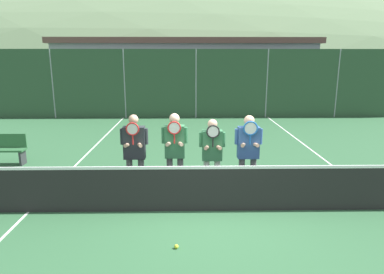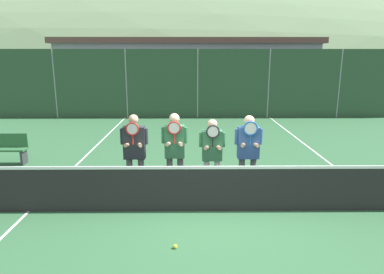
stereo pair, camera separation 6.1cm
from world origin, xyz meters
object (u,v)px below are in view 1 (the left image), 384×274
object	(u,v)px
car_far_left	(85,93)
tennis_ball_on_court	(176,246)
player_rightmost	(248,148)
player_leftmost	(135,150)
car_left_of_center	(179,93)
car_right_of_center	(357,93)
car_center	(270,93)
player_center_left	(175,148)
player_center_right	(212,152)

from	to	relation	value
car_far_left	tennis_ball_on_court	bearing A→B (deg)	-69.07
player_rightmost	player_leftmost	bearing A→B (deg)	-178.99
car_far_left	tennis_ball_on_court	world-z (taller)	car_far_left
player_leftmost	car_left_of_center	bearing A→B (deg)	86.89
car_right_of_center	tennis_ball_on_court	world-z (taller)	car_right_of_center
player_leftmost	car_left_of_center	distance (m)	12.70
car_center	tennis_ball_on_court	xyz separation A→B (m)	(-4.95, -14.56, -0.85)
player_center_left	car_right_of_center	world-z (taller)	player_center_left
tennis_ball_on_court	car_center	bearing A→B (deg)	71.23
player_center_right	car_far_left	xyz separation A→B (m)	(-6.23, 12.35, -0.07)
player_center_left	car_center	size ratio (longest dim) A/B	0.40
car_left_of_center	car_right_of_center	bearing A→B (deg)	-1.07
car_left_of_center	car_center	distance (m)	5.18
player_center_right	car_far_left	size ratio (longest dim) A/B	0.36
player_center_left	player_rightmost	xyz separation A→B (m)	(1.55, 0.00, -0.01)
car_center	car_right_of_center	size ratio (longest dim) A/B	1.05
player_leftmost	player_center_right	xyz separation A→B (m)	(1.63, 0.03, -0.06)
player_leftmost	player_center_left	distance (m)	0.84
player_center_right	player_rightmost	world-z (taller)	player_rightmost
player_leftmost	car_left_of_center	world-z (taller)	player_leftmost
player_center_right	car_right_of_center	bearing A→B (deg)	53.48
player_leftmost	car_right_of_center	size ratio (longest dim) A/B	0.42
tennis_ball_on_court	car_right_of_center	bearing A→B (deg)	55.69
tennis_ball_on_court	player_leftmost	bearing A→B (deg)	114.01
car_far_left	car_right_of_center	distance (m)	15.46
player_center_left	tennis_ball_on_court	distance (m)	2.34
player_leftmost	car_right_of_center	bearing A→B (deg)	49.01
car_far_left	car_right_of_center	xyz separation A→B (m)	(15.46, 0.11, -0.01)
car_center	tennis_ball_on_court	world-z (taller)	car_center
player_center_left	car_far_left	size ratio (longest dim) A/B	0.38
car_right_of_center	car_far_left	bearing A→B (deg)	-179.59
player_rightmost	tennis_ball_on_court	bearing A→B (deg)	-124.95
player_leftmost	car_left_of_center	size ratio (longest dim) A/B	0.38
car_center	tennis_ball_on_court	size ratio (longest dim) A/B	66.36
player_rightmost	car_right_of_center	size ratio (longest dim) A/B	0.41
player_center_right	tennis_ball_on_court	xyz separation A→B (m)	(-0.71, -2.10, -0.96)
player_leftmost	car_center	size ratio (longest dim) A/B	0.40
car_far_left	car_right_of_center	size ratio (longest dim) A/B	1.10
player_center_right	car_right_of_center	world-z (taller)	car_right_of_center
car_left_of_center	tennis_ball_on_court	xyz separation A→B (m)	(0.23, -14.75, -0.88)
car_left_of_center	car_right_of_center	xyz separation A→B (m)	(10.17, -0.19, 0.01)
player_center_right	tennis_ball_on_court	world-z (taller)	player_center_right
player_center_left	car_left_of_center	xyz separation A→B (m)	(-0.15, 12.64, -0.16)
player_center_left	car_left_of_center	size ratio (longest dim) A/B	0.38
car_left_of_center	car_center	xyz separation A→B (m)	(5.18, -0.18, -0.02)
car_left_of_center	car_center	bearing A→B (deg)	-2.03
player_rightmost	car_left_of_center	distance (m)	12.76
player_leftmost	car_far_left	world-z (taller)	car_far_left
player_center_right	tennis_ball_on_court	bearing A→B (deg)	-108.65
car_center	tennis_ball_on_court	distance (m)	15.41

